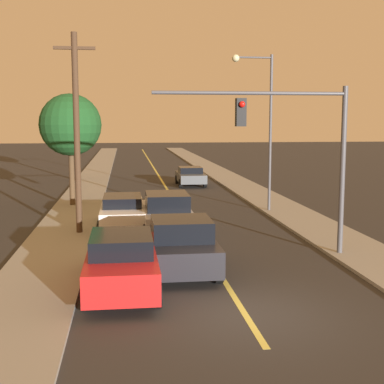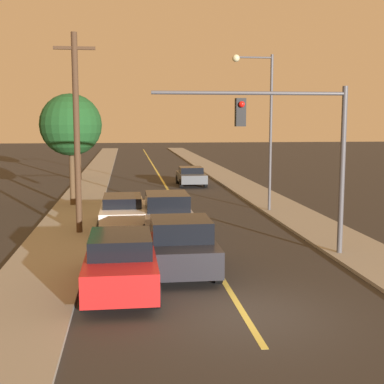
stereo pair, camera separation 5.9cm
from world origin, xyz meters
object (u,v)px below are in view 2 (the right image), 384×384
car_outer_lane_front (121,261)px  car_outer_lane_second (123,212)px  car_near_lane_front (180,245)px  tree_left_near (71,125)px  traffic_signal_mast (295,137)px  car_near_lane_second (167,213)px  car_far_oncoming (191,176)px  tree_left_far (78,116)px  streetlamp_right (262,112)px  utility_pole_left (77,130)px

car_outer_lane_front → car_outer_lane_second: (-0.00, 7.97, -0.02)m
car_near_lane_front → tree_left_near: size_ratio=0.70×
traffic_signal_mast → car_near_lane_second: bearing=133.1°
car_near_lane_front → tree_left_near: (-4.46, 13.04, 3.51)m
car_far_oncoming → tree_left_near: 11.90m
tree_left_far → car_near_lane_second: bearing=-75.6°
car_outer_lane_second → car_outer_lane_front: bearing=-90.0°
car_near_lane_front → tree_left_near: 14.22m
streetlamp_right → car_far_oncoming: bearing=100.4°
car_outer_lane_front → traffic_signal_mast: traffic_signal_mast is taller
streetlamp_right → car_outer_lane_front: bearing=-120.3°
car_near_lane_front → car_outer_lane_second: size_ratio=0.85×
car_outer_lane_front → car_near_lane_front: bearing=41.3°
car_outer_lane_front → car_outer_lane_second: size_ratio=0.98×
streetlamp_right → tree_left_near: (-9.51, 2.92, -0.65)m
tree_left_far → car_far_oncoming: bearing=-25.9°
traffic_signal_mast → car_outer_lane_second: bearing=137.8°
car_far_oncoming → traffic_signal_mast: size_ratio=0.63×
car_near_lane_second → car_outer_lane_front: 7.22m
car_outer_lane_front → streetlamp_right: size_ratio=0.62×
traffic_signal_mast → tree_left_far: (-9.05, 24.28, 0.88)m
car_near_lane_second → tree_left_near: 9.47m
car_near_lane_front → car_far_oncoming: (2.94, 21.62, -0.13)m
car_near_lane_second → car_far_oncoming: 16.45m
car_outer_lane_second → utility_pole_left: utility_pole_left is taller
utility_pole_left → car_outer_lane_front: bearing=-76.7°
traffic_signal_mast → tree_left_far: 25.93m
car_far_oncoming → tree_left_far: size_ratio=0.66×
car_outer_lane_second → traffic_signal_mast: traffic_signal_mast is taller
car_outer_lane_front → streetlamp_right: bearing=59.7°
utility_pole_left → car_near_lane_second: bearing=-5.2°
car_near_lane_front → utility_pole_left: (-3.50, 5.76, 3.37)m
streetlamp_right → utility_pole_left: 9.64m
car_near_lane_second → car_outer_lane_front: size_ratio=1.01×
car_near_lane_front → car_outer_lane_front: 2.36m
tree_left_near → tree_left_far: 12.54m
car_far_oncoming → tree_left_far: tree_left_far is taller
car_outer_lane_front → car_outer_lane_second: car_outer_lane_front is taller
car_outer_lane_front → car_outer_lane_second: bearing=90.0°
car_outer_lane_front → utility_pole_left: utility_pole_left is taller
tree_left_near → car_outer_lane_front: bearing=-79.6°
car_outer_lane_second → tree_left_near: size_ratio=0.83×
car_near_lane_second → tree_left_far: bearing=104.4°
traffic_signal_mast → car_far_oncoming: bearing=92.7°
car_near_lane_front → car_outer_lane_front: (-1.77, -1.56, -0.02)m
car_outer_lane_front → streetlamp_right: 14.16m
utility_pole_left → car_near_lane_front: bearing=-58.7°
car_outer_lane_front → tree_left_near: bearing=100.4°
traffic_signal_mast → utility_pole_left: (-7.41, 4.49, 0.16)m
car_near_lane_front → tree_left_near: tree_left_near is taller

